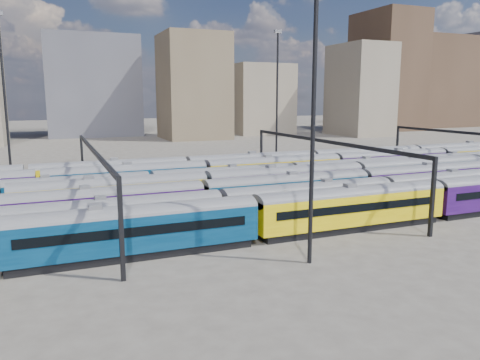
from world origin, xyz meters
name	(u,v)px	position (x,y,z in m)	size (l,w,h in m)	color
ground	(256,203)	(0.00, 0.00, 0.00)	(500.00, 500.00, 0.00)	#44403A
rake_0	(352,203)	(4.15, -15.00, 2.88)	(110.82, 3.24, 5.48)	black
rake_1	(308,197)	(1.92, -10.00, 2.70)	(104.13, 3.05, 5.14)	black
rake_2	(203,195)	(-8.88, -5.00, 2.81)	(130.04, 3.17, 5.35)	black
rake_3	(206,185)	(-6.86, 0.00, 2.91)	(134.69, 3.28, 5.54)	black
rake_4	(150,183)	(-12.75, 5.00, 2.68)	(124.16, 3.03, 5.10)	black
rake_5	(205,172)	(-3.63, 10.00, 2.90)	(134.23, 3.27, 5.52)	black
rake_6	(112,172)	(-16.35, 15.00, 2.91)	(157.25, 3.28, 5.54)	black
gantry_1	(94,159)	(-20.00, 0.00, 6.79)	(0.35, 40.35, 8.03)	black
gantry_2	(323,148)	(10.00, 0.00, 6.79)	(0.35, 40.35, 8.03)	black
mast_1	(4,95)	(-30.00, 22.00, 13.97)	(1.40, 0.50, 25.60)	black
mast_2	(314,93)	(-5.00, -22.00, 13.97)	(1.40, 0.50, 25.60)	black
mast_3	(277,95)	(15.00, 24.00, 13.97)	(1.40, 0.50, 25.60)	black
skyline	(382,79)	(104.75, 105.73, 20.83)	(399.22, 60.48, 50.03)	#665B4C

